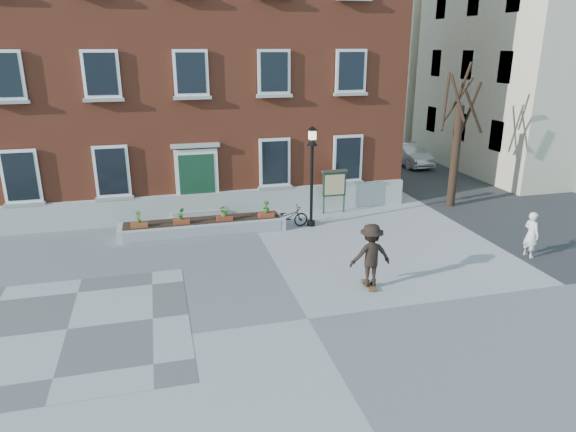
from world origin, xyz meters
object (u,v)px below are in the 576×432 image
object	(u,v)px
bystander	(531,234)
skateboarder	(371,255)
notice_board	(334,184)
lamp_post	(312,163)
bicycle	(288,217)
parked_car	(409,155)

from	to	relation	value
bystander	skateboarder	xyz separation A→B (m)	(-6.12, -0.81, 0.23)
bystander	notice_board	distance (m)	7.81
lamp_post	skateboarder	world-z (taller)	lamp_post
bicycle	skateboarder	distance (m)	5.76
bystander	parked_car	bearing A→B (deg)	-17.74
bicycle	lamp_post	bearing A→B (deg)	-94.81
skateboarder	bystander	bearing A→B (deg)	7.55
bicycle	bystander	xyz separation A→B (m)	(7.15, -4.83, 0.36)
skateboarder	lamp_post	bearing A→B (deg)	90.72
bicycle	notice_board	bearing A→B (deg)	-65.87
bystander	lamp_post	bearing A→B (deg)	44.97
skateboarder	notice_board	bearing A→B (deg)	79.15
lamp_post	notice_board	bearing A→B (deg)	43.28
parked_car	skateboarder	size ratio (longest dim) A/B	1.97
notice_board	skateboarder	xyz separation A→B (m)	(-1.34, -6.97, -0.25)
notice_board	skateboarder	distance (m)	7.10
bystander	notice_board	size ratio (longest dim) A/B	0.84
bystander	skateboarder	bearing A→B (deg)	90.51
skateboarder	bicycle	bearing A→B (deg)	100.35
bicycle	parked_car	xyz separation A→B (m)	(9.76, 8.99, 0.21)
bicycle	notice_board	world-z (taller)	notice_board
notice_board	skateboarder	bearing A→B (deg)	-100.85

